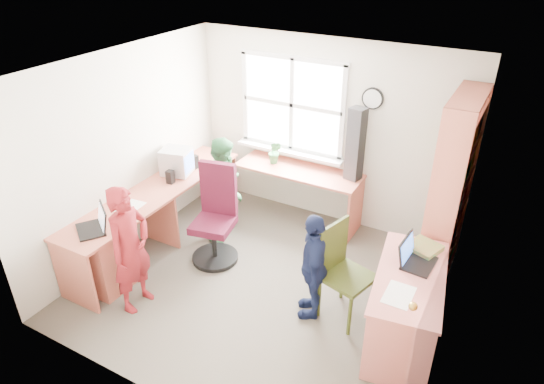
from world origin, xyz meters
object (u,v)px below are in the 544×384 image
at_px(l_desk, 150,231).
at_px(wooden_chair, 342,268).
at_px(bookshelf, 450,195).
at_px(potted_plant, 275,152).
at_px(laptop_left, 95,225).
at_px(person_red, 131,249).
at_px(person_green, 226,188).
at_px(person_navy, 313,266).
at_px(right_desk, 408,293).
at_px(swivel_chair, 216,220).
at_px(crt_monitor, 177,162).
at_px(laptop_right, 414,257).
at_px(cd_tower, 356,144).

height_order(l_desk, wooden_chair, wooden_chair).
bearing_deg(bookshelf, potted_plant, 173.68).
bearing_deg(potted_plant, laptop_left, -110.53).
height_order(bookshelf, person_red, bookshelf).
xyz_separation_m(laptop_left, person_green, (0.58, 1.53, -0.15)).
xyz_separation_m(bookshelf, person_navy, (-0.98, -1.32, -0.42)).
height_order(laptop_left, person_red, person_red).
relative_size(right_desk, swivel_chair, 1.17).
distance_m(l_desk, person_navy, 1.99).
xyz_separation_m(bookshelf, swivel_chair, (-2.37, -0.98, -0.49)).
xyz_separation_m(l_desk, swivel_chair, (0.58, 0.49, 0.05)).
bearing_deg(crt_monitor, l_desk, -88.84).
height_order(bookshelf, potted_plant, bookshelf).
bearing_deg(person_navy, swivel_chair, -127.29).
xyz_separation_m(right_desk, person_red, (-2.56, -0.86, 0.15)).
height_order(laptop_right, person_green, person_green).
relative_size(laptop_right, potted_plant, 1.20).
height_order(right_desk, laptop_right, laptop_right).
xyz_separation_m(cd_tower, person_red, (-1.42, -2.42, -0.52)).
bearing_deg(person_navy, person_green, -141.02).
height_order(crt_monitor, laptop_right, crt_monitor).
xyz_separation_m(bookshelf, person_red, (-2.63, -2.08, -0.31)).
distance_m(wooden_chair, laptop_left, 2.56).
distance_m(swivel_chair, wooden_chair, 1.66).
bearing_deg(crt_monitor, cd_tower, 11.60).
bearing_deg(laptop_left, right_desk, 49.24).
bearing_deg(person_green, bookshelf, -88.70).
height_order(person_red, person_navy, person_red).
bearing_deg(cd_tower, person_navy, -69.49).
relative_size(laptop_right, person_red, 0.27).
relative_size(l_desk, bookshelf, 1.40).
bearing_deg(cd_tower, potted_plant, -162.67).
height_order(bookshelf, person_green, bookshelf).
height_order(right_desk, person_red, person_red).
bearing_deg(swivel_chair, right_desk, -17.83).
xyz_separation_m(wooden_chair, potted_plant, (-1.53, 1.43, 0.35)).
distance_m(swivel_chair, person_red, 1.14).
bearing_deg(wooden_chair, bookshelf, 73.93).
relative_size(crt_monitor, cd_tower, 0.45).
height_order(right_desk, person_green, person_green).
relative_size(wooden_chair, person_green, 0.77).
bearing_deg(cd_tower, bookshelf, -3.07).
bearing_deg(laptop_right, l_desk, 103.21).
bearing_deg(laptop_left, l_desk, 108.03).
height_order(l_desk, cd_tower, cd_tower).
bearing_deg(person_red, crt_monitor, 20.11).
relative_size(l_desk, wooden_chair, 2.88).
distance_m(wooden_chair, person_green, 1.93).
xyz_separation_m(swivel_chair, wooden_chair, (1.64, -0.20, 0.05)).
bearing_deg(person_navy, laptop_left, -95.03).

